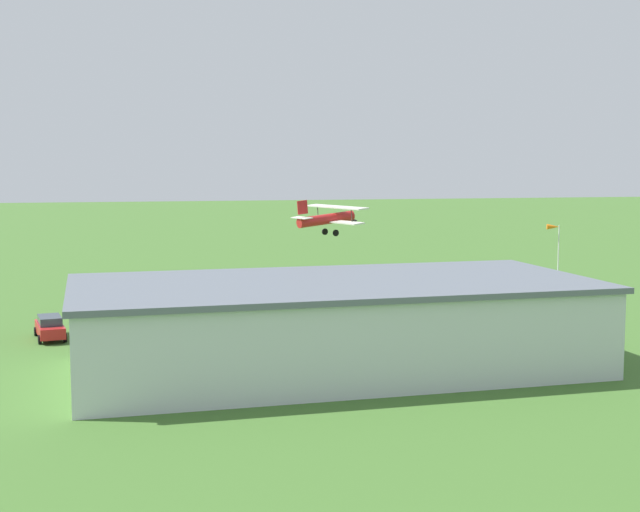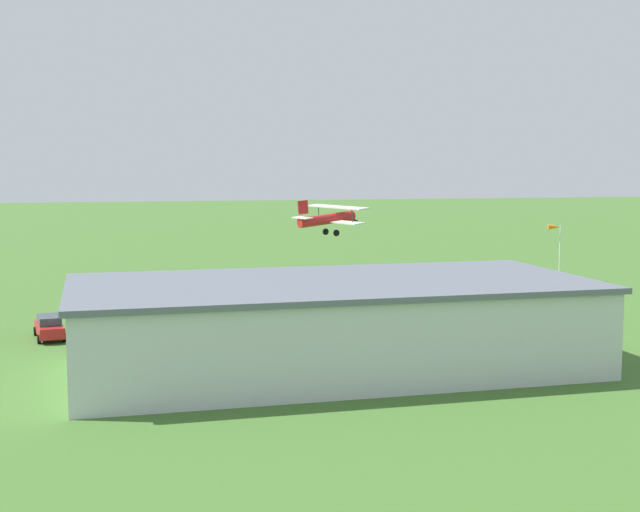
{
  "view_description": "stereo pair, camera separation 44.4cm",
  "coord_description": "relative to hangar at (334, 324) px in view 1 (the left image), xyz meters",
  "views": [
    {
      "loc": [
        14.68,
        89.22,
        12.58
      ],
      "look_at": [
        -2.18,
        16.14,
        4.55
      ],
      "focal_mm": 49.04,
      "sensor_mm": 36.0,
      "label": 1
    },
    {
      "loc": [
        14.25,
        89.32,
        12.58
      ],
      "look_at": [
        -2.18,
        16.14,
        4.55
      ],
      "focal_mm": 49.04,
      "sensor_mm": 36.0,
      "label": 2
    }
  ],
  "objects": [
    {
      "name": "person_at_fence_line",
      "position": [
        -2.06,
        -18.05,
        -1.91
      ],
      "size": [
        0.52,
        0.52,
        1.66
      ],
      "color": "navy",
      "rests_on": "ground_plane"
    },
    {
      "name": "person_by_parked_cars",
      "position": [
        -8.55,
        -17.98,
        -1.97
      ],
      "size": [
        0.53,
        0.53,
        1.55
      ],
      "color": "beige",
      "rests_on": "ground_plane"
    },
    {
      "name": "windsock",
      "position": [
        -32.32,
        -33.37,
        2.64
      ],
      "size": [
        1.47,
        0.99,
        6.11
      ],
      "color": "silver",
      "rests_on": "ground_plane"
    },
    {
      "name": "ground_plane",
      "position": [
        -2.01,
        -38.17,
        -2.74
      ],
      "size": [
        400.0,
        400.0,
        0.0
      ],
      "primitive_type": "plane",
      "color": "#3D6628"
    },
    {
      "name": "car_red",
      "position": [
        17.69,
        -13.31,
        -1.87
      ],
      "size": [
        2.54,
        4.89,
        1.66
      ],
      "color": "red",
      "rests_on": "ground_plane"
    },
    {
      "name": "hangar",
      "position": [
        0.0,
        0.0,
        0.0
      ],
      "size": [
        31.92,
        16.06,
        5.46
      ],
      "color": "silver",
      "rests_on": "ground_plane"
    },
    {
      "name": "biplane",
      "position": [
        -7.27,
        -31.64,
        4.49
      ],
      "size": [
        7.2,
        9.19,
        3.55
      ],
      "color": "#B21E1E"
    },
    {
      "name": "person_near_hangar_door",
      "position": [
        13.76,
        -14.27,
        -1.98
      ],
      "size": [
        0.52,
        0.52,
        1.53
      ],
      "color": "#3F3F47",
      "rests_on": "ground_plane"
    },
    {
      "name": "person_crossing_taxiway",
      "position": [
        13.33,
        -12.51,
        -1.96
      ],
      "size": [
        0.52,
        0.52,
        1.56
      ],
      "color": "#33723F",
      "rests_on": "ground_plane"
    },
    {
      "name": "person_watching_takeoff",
      "position": [
        -12.39,
        -16.92,
        -1.94
      ],
      "size": [
        0.44,
        0.44,
        1.61
      ],
      "color": "beige",
      "rests_on": "ground_plane"
    },
    {
      "name": "car_silver",
      "position": [
        -13.95,
        -13.23,
        -1.88
      ],
      "size": [
        2.53,
        4.34,
        1.67
      ],
      "color": "#B7B7BC",
      "rests_on": "ground_plane"
    }
  ]
}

